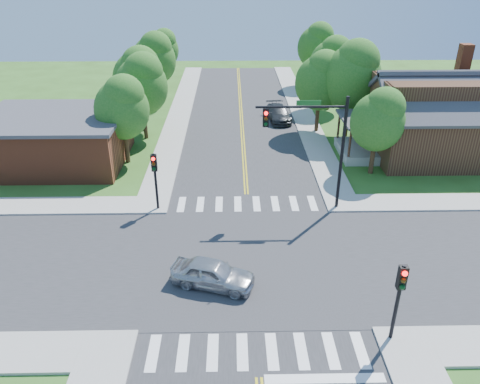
{
  "coord_description": "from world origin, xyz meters",
  "views": [
    {
      "loc": [
        -0.95,
        -20.01,
        14.49
      ],
      "look_at": [
        -0.51,
        3.68,
        2.2
      ],
      "focal_mm": 35.0,
      "sensor_mm": 36.0,
      "label": 1
    }
  ],
  "objects_px": {
    "signal_mast_ne": "(315,136)",
    "signal_pole_se": "(400,289)",
    "house_ne": "(441,114)",
    "car_dgrey": "(278,114)",
    "signal_pole_nw": "(155,171)",
    "car_silver": "(213,274)"
  },
  "relations": [
    {
      "from": "signal_pole_nw",
      "to": "house_ne",
      "type": "height_order",
      "value": "house_ne"
    },
    {
      "from": "house_ne",
      "to": "signal_pole_nw",
      "type": "bearing_deg",
      "value": -157.31
    },
    {
      "from": "car_dgrey",
      "to": "signal_pole_nw",
      "type": "bearing_deg",
      "value": -123.96
    },
    {
      "from": "signal_pole_se",
      "to": "house_ne",
      "type": "distance_m",
      "value": 22.03
    },
    {
      "from": "signal_pole_se",
      "to": "car_dgrey",
      "type": "bearing_deg",
      "value": 94.24
    },
    {
      "from": "signal_mast_ne",
      "to": "signal_pole_se",
      "type": "distance_m",
      "value": 11.55
    },
    {
      "from": "signal_pole_se",
      "to": "house_ne",
      "type": "bearing_deg",
      "value": 64.42
    },
    {
      "from": "signal_mast_ne",
      "to": "signal_pole_se",
      "type": "bearing_deg",
      "value": -81.44
    },
    {
      "from": "signal_mast_ne",
      "to": "house_ne",
      "type": "xyz_separation_m",
      "value": [
        11.19,
        8.65,
        -1.52
      ]
    },
    {
      "from": "car_dgrey",
      "to": "car_silver",
      "type": "bearing_deg",
      "value": -108.35
    },
    {
      "from": "signal_pole_se",
      "to": "car_dgrey",
      "type": "relative_size",
      "value": 0.79
    },
    {
      "from": "signal_mast_ne",
      "to": "car_dgrey",
      "type": "height_order",
      "value": "signal_mast_ne"
    },
    {
      "from": "house_ne",
      "to": "car_dgrey",
      "type": "distance_m",
      "value": 14.59
    },
    {
      "from": "signal_pole_se",
      "to": "car_silver",
      "type": "relative_size",
      "value": 0.88
    },
    {
      "from": "signal_mast_ne",
      "to": "car_dgrey",
      "type": "distance_m",
      "value": 17.59
    },
    {
      "from": "house_ne",
      "to": "car_dgrey",
      "type": "bearing_deg",
      "value": 143.99
    },
    {
      "from": "car_silver",
      "to": "house_ne",
      "type": "bearing_deg",
      "value": -29.17
    },
    {
      "from": "signal_mast_ne",
      "to": "signal_pole_se",
      "type": "height_order",
      "value": "signal_mast_ne"
    },
    {
      "from": "signal_pole_nw",
      "to": "car_dgrey",
      "type": "bearing_deg",
      "value": 61.97
    },
    {
      "from": "signal_pole_nw",
      "to": "signal_mast_ne",
      "type": "bearing_deg",
      "value": 0.07
    },
    {
      "from": "house_ne",
      "to": "signal_pole_se",
      "type": "bearing_deg",
      "value": -115.58
    },
    {
      "from": "signal_pole_nw",
      "to": "signal_pole_se",
      "type": "bearing_deg",
      "value": -45.0
    }
  ]
}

